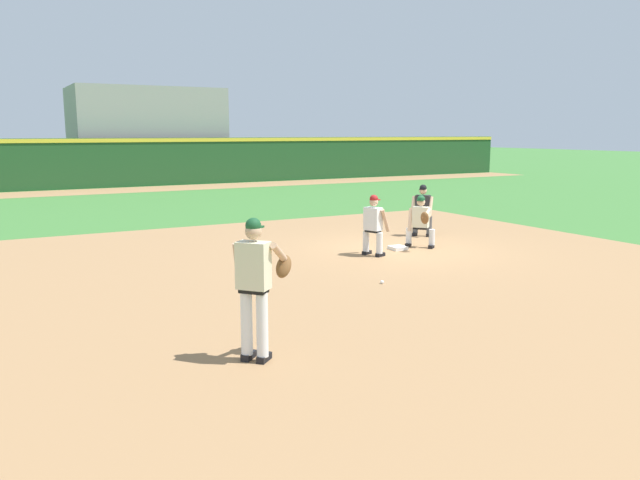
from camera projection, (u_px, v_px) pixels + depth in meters
ground_plane at (398, 250)px, 15.62m from camera, size 160.00×160.00×0.00m
infield_dirt_patch at (349, 287)px, 11.81m from camera, size 18.00×18.00×0.01m
warning_track_strip at (174, 188)px, 32.88m from camera, size 48.00×3.20×0.01m
first_base_bag at (398, 248)px, 15.61m from camera, size 0.38×0.38×0.09m
baseball at (382, 282)px, 12.09m from camera, size 0.07×0.07×0.07m
pitcher at (256, 281)px, 7.86m from camera, size 0.85×0.56×1.86m
first_baseman at (421, 219)px, 15.75m from camera, size 0.78×1.07×1.34m
baserunner at (373, 223)px, 14.72m from camera, size 0.57×0.67×1.46m
umpire at (423, 208)px, 17.55m from camera, size 0.66×0.68×1.46m
outfield_wall at (163, 160)px, 34.36m from camera, size 48.00×0.54×2.60m
stadium_seating_block at (147, 135)px, 37.00m from camera, size 8.44×5.05×5.45m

